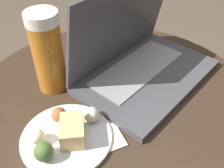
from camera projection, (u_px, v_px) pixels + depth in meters
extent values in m
cylinder|color=#515156|center=(114.00, 160.00, 0.85)|extent=(0.09, 0.09, 0.52)
cylinder|color=#38281C|center=(114.00, 101.00, 0.67)|extent=(0.76, 0.76, 0.02)
cube|color=silver|center=(80.00, 138.00, 0.57)|extent=(0.20, 0.16, 0.00)
cube|color=#47474C|center=(148.00, 76.00, 0.72)|extent=(0.41, 0.31, 0.02)
cube|color=gray|center=(138.00, 68.00, 0.73)|extent=(0.31, 0.17, 0.00)
cube|color=#47474C|center=(122.00, 23.00, 0.69)|extent=(0.38, 0.12, 0.24)
cube|color=black|center=(123.00, 24.00, 0.69)|extent=(0.35, 0.11, 0.21)
cylinder|color=#C6701E|center=(49.00, 57.00, 0.65)|extent=(0.08, 0.08, 0.18)
cylinder|color=white|center=(41.00, 18.00, 0.58)|extent=(0.08, 0.08, 0.03)
cylinder|color=silver|center=(67.00, 138.00, 0.57)|extent=(0.20, 0.20, 0.01)
cube|color=#DBB775|center=(72.00, 131.00, 0.55)|extent=(0.08, 0.09, 0.05)
sphere|color=beige|center=(37.00, 137.00, 0.54)|extent=(0.03, 0.03, 0.03)
sphere|color=#9E5B38|center=(59.00, 115.00, 0.59)|extent=(0.03, 0.03, 0.03)
sphere|color=#4C6B33|center=(44.00, 152.00, 0.51)|extent=(0.04, 0.04, 0.04)
sphere|color=beige|center=(92.00, 115.00, 0.59)|extent=(0.04, 0.04, 0.04)
cube|color=#B2B2B7|center=(83.00, 130.00, 0.59)|extent=(0.05, 0.06, 0.00)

